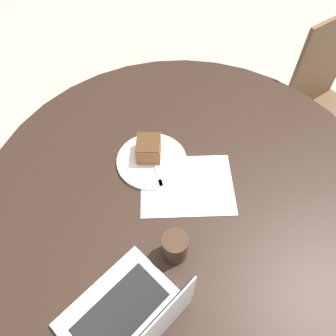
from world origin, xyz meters
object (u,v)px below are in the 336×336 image
Objects in this scene: plate at (152,161)px; chair at (325,114)px; coffee_glass at (175,247)px; laptop at (128,319)px.

chair is at bearing 178.18° from plate.
plate is 2.58× the size of coffee_glass.
chair is at bearing -164.89° from coffee_glass.
plate is at bearing -4.83° from chair.
chair is 1.16m from coffee_glass.
chair is at bearing 2.83° from laptop.
laptop is (0.31, 0.42, 0.04)m from plate.
coffee_glass is (0.11, 0.32, 0.04)m from plate.
plate is 0.52m from laptop.
coffee_glass is at bearing 71.14° from plate.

